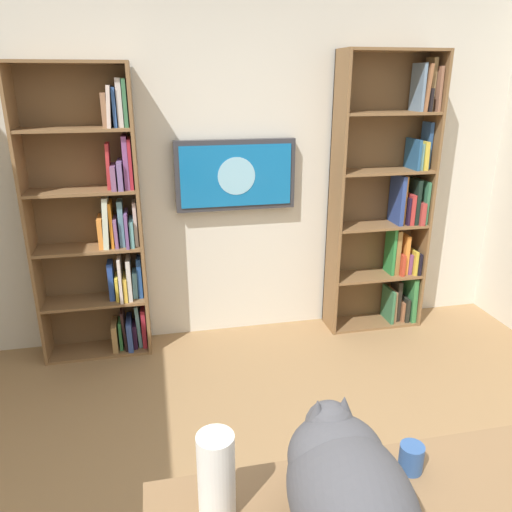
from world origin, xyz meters
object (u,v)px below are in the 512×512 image
object	(u,v)px
bookshelf_right	(100,225)
paper_towel_roll	(216,476)
cat	(346,485)
coffee_mug	(411,458)
bookshelf_left	(390,205)
wall_mounted_tv	(236,175)

from	to	relation	value
bookshelf_right	paper_towel_roll	size ratio (longest dim) A/B	7.47
cat	coffee_mug	bearing A→B (deg)	-150.12
cat	coffee_mug	xyz separation A→B (m)	(-0.31, -0.18, -0.12)
coffee_mug	paper_towel_roll	bearing A→B (deg)	3.38
bookshelf_left	bookshelf_right	xyz separation A→B (m)	(2.21, 0.00, -0.03)
wall_mounted_tv	paper_towel_roll	world-z (taller)	wall_mounted_tv
bookshelf_left	wall_mounted_tv	size ratio (longest dim) A/B	2.42
wall_mounted_tv	cat	size ratio (longest dim) A/B	1.38
paper_towel_roll	coffee_mug	distance (m)	0.65
bookshelf_left	cat	bearing A→B (deg)	61.53
cat	coffee_mug	distance (m)	0.37
cat	coffee_mug	world-z (taller)	cat
bookshelf_left	wall_mounted_tv	world-z (taller)	bookshelf_left
bookshelf_left	paper_towel_roll	distance (m)	2.94
coffee_mug	wall_mounted_tv	bearing A→B (deg)	-86.26
bookshelf_left	paper_towel_roll	bearing A→B (deg)	54.40
wall_mounted_tv	coffee_mug	distance (m)	2.48
cat	wall_mounted_tv	bearing A→B (deg)	-93.21
bookshelf_left	bookshelf_right	world-z (taller)	bookshelf_left
bookshelf_right	cat	bearing A→B (deg)	108.49
bookshelf_left	paper_towel_roll	world-z (taller)	bookshelf_left
bookshelf_right	wall_mounted_tv	size ratio (longest dim) A/B	2.32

